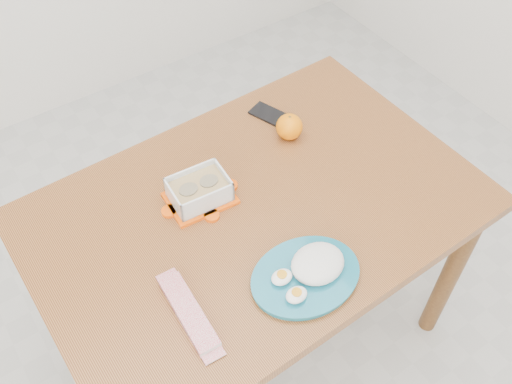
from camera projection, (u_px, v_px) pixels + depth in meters
ground at (255, 372)px, 2.03m from camera, size 3.50×3.50×0.00m
dining_table at (256, 228)px, 1.63m from camera, size 1.23×0.84×0.75m
food_container at (199, 191)px, 1.54m from camera, size 0.19×0.15×0.08m
orange_fruit at (289, 127)px, 1.70m from camera, size 0.08×0.08×0.08m
rice_plate at (310, 271)px, 1.39m from camera, size 0.30×0.30×0.08m
candy_bar at (189, 313)px, 1.33m from camera, size 0.07×0.22×0.02m
smartphone at (271, 115)px, 1.79m from camera, size 0.11×0.14×0.01m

